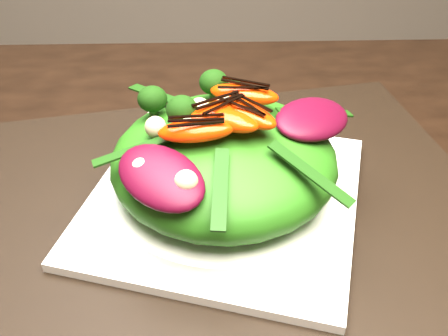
{
  "coord_description": "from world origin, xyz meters",
  "views": [
    {
      "loc": [
        0.06,
        -0.3,
        1.09
      ],
      "look_at": [
        0.07,
        0.08,
        0.79
      ],
      "focal_mm": 42.0,
      "sensor_mm": 36.0,
      "label": 1
    }
  ],
  "objects_px": {
    "dining_table": "(147,284)",
    "placemat": "(224,203)",
    "lettuce_mound": "(224,160)",
    "orange_segment": "(200,106)",
    "salad_bowl": "(224,187)",
    "plate_base": "(224,197)"
  },
  "relations": [
    {
      "from": "dining_table",
      "to": "placemat",
      "type": "bearing_deg",
      "value": 48.85
    },
    {
      "from": "lettuce_mound",
      "to": "orange_segment",
      "type": "height_order",
      "value": "orange_segment"
    },
    {
      "from": "salad_bowl",
      "to": "lettuce_mound",
      "type": "bearing_deg",
      "value": 0.0
    },
    {
      "from": "plate_base",
      "to": "orange_segment",
      "type": "distance_m",
      "value": 0.09
    },
    {
      "from": "plate_base",
      "to": "placemat",
      "type": "bearing_deg",
      "value": 90.0
    },
    {
      "from": "salad_bowl",
      "to": "lettuce_mound",
      "type": "distance_m",
      "value": 0.03
    },
    {
      "from": "salad_bowl",
      "to": "lettuce_mound",
      "type": "height_order",
      "value": "lettuce_mound"
    },
    {
      "from": "lettuce_mound",
      "to": "salad_bowl",
      "type": "bearing_deg",
      "value": 0.0
    },
    {
      "from": "salad_bowl",
      "to": "orange_segment",
      "type": "height_order",
      "value": "orange_segment"
    },
    {
      "from": "salad_bowl",
      "to": "orange_segment",
      "type": "xyz_separation_m",
      "value": [
        -0.02,
        0.02,
        0.08
      ]
    },
    {
      "from": "lettuce_mound",
      "to": "orange_segment",
      "type": "distance_m",
      "value": 0.05
    },
    {
      "from": "orange_segment",
      "to": "salad_bowl",
      "type": "bearing_deg",
      "value": -47.74
    },
    {
      "from": "placemat",
      "to": "salad_bowl",
      "type": "distance_m",
      "value": 0.02
    },
    {
      "from": "placemat",
      "to": "plate_base",
      "type": "distance_m",
      "value": 0.01
    },
    {
      "from": "dining_table",
      "to": "placemat",
      "type": "relative_size",
      "value": 3.19
    },
    {
      "from": "dining_table",
      "to": "placemat",
      "type": "distance_m",
      "value": 0.11
    },
    {
      "from": "dining_table",
      "to": "salad_bowl",
      "type": "height_order",
      "value": "dining_table"
    },
    {
      "from": "plate_base",
      "to": "salad_bowl",
      "type": "bearing_deg",
      "value": 0.0
    },
    {
      "from": "dining_table",
      "to": "orange_segment",
      "type": "relative_size",
      "value": 25.24
    },
    {
      "from": "plate_base",
      "to": "salad_bowl",
      "type": "relative_size",
      "value": 1.14
    },
    {
      "from": "salad_bowl",
      "to": "lettuce_mound",
      "type": "xyz_separation_m",
      "value": [
        0.0,
        0.0,
        0.03
      ]
    },
    {
      "from": "lettuce_mound",
      "to": "dining_table",
      "type": "bearing_deg",
      "value": -131.15
    }
  ]
}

